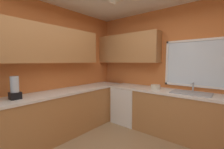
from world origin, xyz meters
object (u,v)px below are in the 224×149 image
object	(u,v)px
blender_appliance	(15,89)
dishwasher	(128,105)
bowl	(156,87)
sink_assembly	(191,93)

from	to	relation	value
blender_appliance	dishwasher	bearing A→B (deg)	73.16
dishwasher	bowl	world-z (taller)	bowl
bowl	blender_appliance	size ratio (longest dim) A/B	0.56
sink_assembly	bowl	bearing A→B (deg)	-179.51
bowl	blender_appliance	world-z (taller)	blender_appliance
sink_assembly	blender_appliance	xyz separation A→B (m)	(-2.03, -2.22, 0.15)
dishwasher	bowl	distance (m)	0.86
dishwasher	bowl	size ratio (longest dim) A/B	4.20
bowl	sink_assembly	bearing A→B (deg)	0.49
bowl	blender_appliance	distance (m)	2.59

